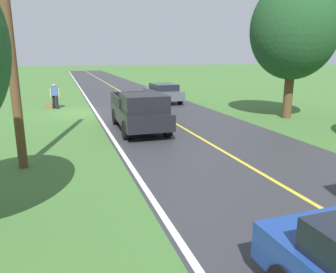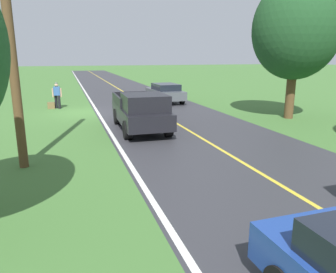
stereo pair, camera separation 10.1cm
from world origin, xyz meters
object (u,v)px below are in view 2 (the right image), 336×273
at_px(hitchhiker_walking, 57,94).
at_px(pickup_truck_passing, 141,110).
at_px(utility_pole_roadside, 8,22).
at_px(suitcase_carried, 51,105).
at_px(tree_far_side_near, 296,30).
at_px(sedan_near_oncoming, 165,92).

height_order(hitchhiker_walking, pickup_truck_passing, pickup_truck_passing).
bearing_deg(hitchhiker_walking, utility_pole_roadside, 85.87).
bearing_deg(suitcase_carried, hitchhiker_walking, 100.86).
xyz_separation_m(hitchhiker_walking, suitcase_carried, (0.43, 0.05, -0.76)).
bearing_deg(suitcase_carried, tree_far_side_near, 64.24).
height_order(suitcase_carried, pickup_truck_passing, pickup_truck_passing).
bearing_deg(suitcase_carried, pickup_truck_passing, 32.14).
bearing_deg(pickup_truck_passing, tree_far_side_near, -175.92).
height_order(suitcase_carried, sedan_near_oncoming, sedan_near_oncoming).
bearing_deg(sedan_near_oncoming, pickup_truck_passing, 66.43).
height_order(hitchhiker_walking, utility_pole_roadside, utility_pole_roadside).
height_order(tree_far_side_near, sedan_near_oncoming, tree_far_side_near).
height_order(hitchhiker_walking, tree_far_side_near, tree_far_side_near).
distance_m(tree_far_side_near, sedan_near_oncoming, 10.41).
xyz_separation_m(pickup_truck_passing, sedan_near_oncoming, (-3.90, -8.93, -0.21)).
xyz_separation_m(hitchhiker_walking, utility_pole_roadside, (0.88, 12.19, 3.42)).
distance_m(hitchhiker_walking, pickup_truck_passing, 9.12).
relative_size(tree_far_side_near, utility_pole_roadside, 0.85).
bearing_deg(tree_far_side_near, sedan_near_oncoming, -60.06).
relative_size(suitcase_carried, sedan_near_oncoming, 0.10).
xyz_separation_m(suitcase_carried, sedan_near_oncoming, (-8.18, -0.71, 0.53)).
relative_size(hitchhiker_walking, pickup_truck_passing, 0.32).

